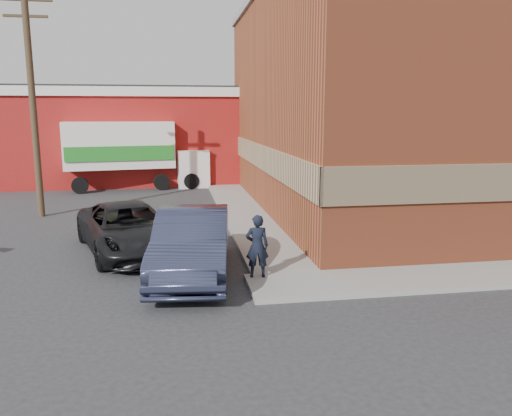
{
  "coord_description": "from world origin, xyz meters",
  "views": [
    {
      "loc": [
        -2.15,
        -11.92,
        4.11
      ],
      "look_at": [
        0.08,
        1.65,
        1.49
      ],
      "focal_mm": 35.0,
      "sensor_mm": 36.0,
      "label": 1
    }
  ],
  "objects_px": {
    "brick_building": "(418,100)",
    "sedan": "(192,243)",
    "warehouse": "(110,135)",
    "man": "(257,246)",
    "utility_pole": "(32,96)",
    "suv_a": "(129,229)",
    "box_truck": "(133,150)"
  },
  "relations": [
    {
      "from": "sedan",
      "to": "box_truck",
      "type": "bearing_deg",
      "value": 105.93
    },
    {
      "from": "utility_pole",
      "to": "sedan",
      "type": "relative_size",
      "value": 1.75
    },
    {
      "from": "man",
      "to": "suv_a",
      "type": "distance_m",
      "value": 4.63
    },
    {
      "from": "warehouse",
      "to": "sedan",
      "type": "relative_size",
      "value": 3.17
    },
    {
      "from": "utility_pole",
      "to": "sedan",
      "type": "height_order",
      "value": "utility_pole"
    },
    {
      "from": "brick_building",
      "to": "utility_pole",
      "type": "relative_size",
      "value": 2.03
    },
    {
      "from": "box_truck",
      "to": "utility_pole",
      "type": "bearing_deg",
      "value": -122.18
    },
    {
      "from": "utility_pole",
      "to": "box_truck",
      "type": "xyz_separation_m",
      "value": [
        3.15,
        7.1,
        -2.63
      ]
    },
    {
      "from": "man",
      "to": "sedan",
      "type": "bearing_deg",
      "value": -22.04
    },
    {
      "from": "warehouse",
      "to": "box_truck",
      "type": "xyz_separation_m",
      "value": [
        1.65,
        -3.9,
        -0.7
      ]
    },
    {
      "from": "warehouse",
      "to": "man",
      "type": "height_order",
      "value": "warehouse"
    },
    {
      "from": "brick_building",
      "to": "warehouse",
      "type": "xyz_separation_m",
      "value": [
        -14.5,
        11.0,
        -1.87
      ]
    },
    {
      "from": "man",
      "to": "sedan",
      "type": "relative_size",
      "value": 0.3
    },
    {
      "from": "suv_a",
      "to": "utility_pole",
      "type": "bearing_deg",
      "value": 105.93
    },
    {
      "from": "brick_building",
      "to": "sedan",
      "type": "height_order",
      "value": "brick_building"
    },
    {
      "from": "warehouse",
      "to": "sedan",
      "type": "xyz_separation_m",
      "value": [
        4.25,
        -19.5,
        -1.96
      ]
    },
    {
      "from": "brick_building",
      "to": "utility_pole",
      "type": "bearing_deg",
      "value": 179.98
    },
    {
      "from": "brick_building",
      "to": "box_truck",
      "type": "distance_m",
      "value": 14.9
    },
    {
      "from": "sedan",
      "to": "suv_a",
      "type": "distance_m",
      "value": 3.04
    },
    {
      "from": "utility_pole",
      "to": "man",
      "type": "distance_m",
      "value": 12.39
    },
    {
      "from": "brick_building",
      "to": "sedan",
      "type": "distance_m",
      "value": 13.85
    },
    {
      "from": "suv_a",
      "to": "box_truck",
      "type": "distance_m",
      "value": 13.24
    },
    {
      "from": "brick_building",
      "to": "box_truck",
      "type": "relative_size",
      "value": 2.38
    },
    {
      "from": "man",
      "to": "suv_a",
      "type": "bearing_deg",
      "value": -40.08
    },
    {
      "from": "man",
      "to": "brick_building",
      "type": "bearing_deg",
      "value": -129.43
    },
    {
      "from": "utility_pole",
      "to": "box_truck",
      "type": "relative_size",
      "value": 1.17
    },
    {
      "from": "man",
      "to": "suv_a",
      "type": "relative_size",
      "value": 0.3
    },
    {
      "from": "utility_pole",
      "to": "sedan",
      "type": "distance_m",
      "value": 10.98
    },
    {
      "from": "utility_pole",
      "to": "suv_a",
      "type": "distance_m",
      "value": 8.27
    },
    {
      "from": "man",
      "to": "sedan",
      "type": "height_order",
      "value": "sedan"
    },
    {
      "from": "box_truck",
      "to": "brick_building",
      "type": "bearing_deg",
      "value": -37.18
    },
    {
      "from": "utility_pole",
      "to": "suv_a",
      "type": "height_order",
      "value": "utility_pole"
    }
  ]
}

